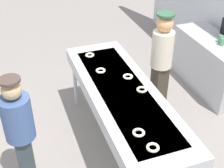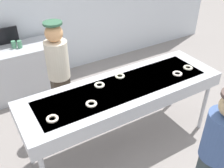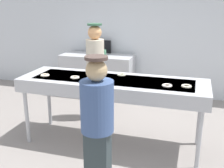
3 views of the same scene
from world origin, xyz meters
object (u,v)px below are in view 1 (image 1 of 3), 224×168
Objects in this scene: fryer_conveyor at (123,97)px; paper_cup_0 at (221,39)px; sugar_donut_4 at (142,90)px; prep_counter at (211,64)px; customer_waiting at (21,133)px; sugar_donut_1 at (128,77)px; sugar_donut_3 at (153,148)px; sugar_donut_0 at (139,133)px; worker_baker at (161,62)px; paper_cup_1 at (222,42)px; sugar_donut_5 at (101,71)px; sugar_donut_2 at (90,55)px.

paper_cup_0 is (-0.87, 2.05, 0.06)m from fryer_conveyor.
sugar_donut_4 is 2.16m from prep_counter.
customer_waiting is at bearing -84.12° from sugar_donut_4.
sugar_donut_3 is at bearing -11.27° from sugar_donut_1.
customer_waiting is at bearing -123.40° from sugar_donut_3.
paper_cup_0 is at bearing 127.02° from sugar_donut_0.
paper_cup_0 is (-1.89, 2.14, -0.04)m from sugar_donut_3.
worker_baker is (-1.32, 0.94, -0.06)m from sugar_donut_0.
sugar_donut_4 is at bearing -62.64° from paper_cup_0.
sugar_donut_4 is at bearing 8.43° from sugar_donut_1.
paper_cup_0 is at bearing 131.41° from sugar_donut_3.
sugar_donut_3 is 1.43m from customer_waiting.
paper_cup_0 reaches higher than sugar_donut_3.
paper_cup_1 is (-1.01, 3.28, 0.08)m from customer_waiting.
sugar_donut_5 is at bearing -150.50° from sugar_donut_4.
sugar_donut_3 is at bearing -4.78° from fryer_conveyor.
sugar_donut_1 is at bearing 47.67° from sugar_donut_5.
sugar_donut_1 is 0.08× the size of customer_waiting.
prep_counter is at bearing 110.75° from sugar_donut_1.
prep_counter is at bearing 115.37° from fryer_conveyor.
sugar_donut_2 is at bearing -161.61° from sugar_donut_4.
paper_cup_0 is at bearing 99.20° from sugar_donut_5.
paper_cup_0 is at bearing 108.07° from sugar_donut_1.
customer_waiting is (0.75, -1.15, -0.13)m from sugar_donut_5.
sugar_donut_4 is 0.08× the size of prep_counter.
paper_cup_1 reaches higher than prep_counter.
sugar_donut_5 is at bearing 108.54° from worker_baker.
sugar_donut_1 and sugar_donut_2 have the same top height.
worker_baker is 13.43× the size of paper_cup_1.
paper_cup_0 is at bearing 155.77° from paper_cup_1.
paper_cup_1 is at bearing 111.27° from fryer_conveyor.
customer_waiting is (-0.78, -1.19, -0.13)m from sugar_donut_3.
sugar_donut_2 reaches higher than fryer_conveyor.
sugar_donut_5 is at bearing -82.96° from paper_cup_1.
sugar_donut_4 reaches higher than prep_counter.
sugar_donut_4 is 1.50m from customer_waiting.
sugar_donut_2 and sugar_donut_3 have the same top height.
sugar_donut_0 is 2.65m from paper_cup_1.
worker_baker is 13.43× the size of paper_cup_0.
fryer_conveyor is 0.33m from sugar_donut_1.
worker_baker reaches higher than sugar_donut_3.
sugar_donut_5 is at bearing 119.31° from customer_waiting.
sugar_donut_0 is at bearing -26.52° from sugar_donut_4.
sugar_donut_2 is at bearing -178.08° from sugar_donut_5.
sugar_donut_1 and sugar_donut_3 have the same top height.
sugar_donut_5 is at bearing -166.99° from fryer_conveyor.
paper_cup_1 is (-0.78, 2.01, 0.06)m from fryer_conveyor.
sugar_donut_5 is 1.04× the size of paper_cup_0.
customer_waiting is 3.54m from prep_counter.
paper_cup_0 is 1.00× the size of paper_cup_1.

